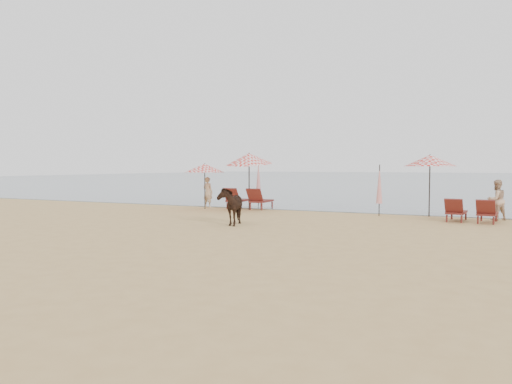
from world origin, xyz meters
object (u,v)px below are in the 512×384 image
at_px(lounger_cluster_left, 248,199).
at_px(umbrella_open_left_a, 205,168).
at_px(beachgoer_right_a, 497,200).
at_px(lounger_cluster_right, 471,211).
at_px(umbrella_open_left_b, 249,159).
at_px(beachgoer_left, 208,192).
at_px(cow, 231,206).
at_px(umbrella_closed_right, 379,184).
at_px(umbrella_open_right, 430,161).
at_px(umbrella_closed_left, 258,178).

distance_m(lounger_cluster_left, umbrella_open_left_a, 2.53).
bearing_deg(beachgoer_right_a, lounger_cluster_right, 18.70).
relative_size(umbrella_open_left_b, beachgoer_left, 1.83).
bearing_deg(cow, beachgoer_right_a, 14.85).
bearing_deg(umbrella_closed_right, beachgoer_right_a, 4.12).
distance_m(umbrella_closed_right, beachgoer_right_a, 4.37).
height_order(umbrella_open_left_b, beachgoer_right_a, umbrella_open_left_b).
relative_size(umbrella_open_right, beachgoer_right_a, 1.64).
bearing_deg(beachgoer_left, lounger_cluster_left, -168.90).
distance_m(lounger_cluster_right, umbrella_closed_left, 10.77).
bearing_deg(umbrella_open_left_b, beachgoer_right_a, 3.99).
xyz_separation_m(umbrella_open_left_a, umbrella_open_left_b, (2.14, 0.43, 0.43)).
relative_size(umbrella_closed_left, umbrella_closed_right, 1.10).
bearing_deg(umbrella_open_left_b, umbrella_open_right, 6.81).
xyz_separation_m(umbrella_closed_right, beachgoer_right_a, (4.33, 0.31, -0.53)).
bearing_deg(cow, umbrella_open_left_a, 110.42).
relative_size(lounger_cluster_left, umbrella_open_right, 0.79).
bearing_deg(beachgoer_left, beachgoer_right_a, -173.21).
bearing_deg(umbrella_closed_left, lounger_cluster_left, -80.24).
distance_m(lounger_cluster_left, beachgoer_right_a, 10.68).
distance_m(umbrella_open_left_a, umbrella_open_left_b, 2.23).
height_order(lounger_cluster_left, beachgoer_right_a, beachgoer_right_a).
bearing_deg(umbrella_open_right, umbrella_open_left_b, -167.64).
relative_size(lounger_cluster_left, lounger_cluster_right, 1.13).
bearing_deg(umbrella_closed_left, umbrella_open_left_b, -75.11).
bearing_deg(umbrella_open_left_a, lounger_cluster_right, 9.29).
bearing_deg(umbrella_open_left_a, umbrella_closed_right, 14.39).
xyz_separation_m(lounger_cluster_right, beachgoer_right_a, (0.83, 1.25, 0.35)).
relative_size(lounger_cluster_left, umbrella_open_left_b, 0.72).
bearing_deg(beachgoer_left, umbrella_closed_left, -125.23).
relative_size(umbrella_open_left_a, umbrella_closed_left, 0.94).
bearing_deg(umbrella_closed_right, umbrella_open_left_a, -178.27).
bearing_deg(lounger_cluster_right, umbrella_open_left_b, 177.35).
relative_size(lounger_cluster_left, umbrella_closed_right, 0.94).
height_order(lounger_cluster_right, beachgoer_left, beachgoer_left).
distance_m(umbrella_open_left_a, umbrella_open_right, 10.11).
bearing_deg(umbrella_open_right, beachgoer_left, -170.30).
bearing_deg(lounger_cluster_left, beachgoer_right_a, -4.65).
distance_m(lounger_cluster_right, beachgoer_left, 12.08).
distance_m(umbrella_open_right, beachgoer_right_a, 2.90).
xyz_separation_m(umbrella_closed_left, beachgoer_right_a, (10.99, -2.17, -0.66)).
relative_size(beachgoer_left, beachgoer_right_a, 0.98).
bearing_deg(umbrella_open_left_a, umbrella_closed_left, 73.39).
height_order(umbrella_open_left_a, umbrella_open_left_b, umbrella_open_left_b).
bearing_deg(umbrella_closed_right, beachgoer_left, 176.52).
xyz_separation_m(umbrella_open_left_a, umbrella_closed_right, (8.19, 0.25, -0.65)).
height_order(cow, beachgoer_left, beachgoer_left).
bearing_deg(lounger_cluster_left, umbrella_closed_left, 96.89).
distance_m(umbrella_closed_left, beachgoer_left, 2.77).
bearing_deg(lounger_cluster_right, beachgoer_left, 177.14).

